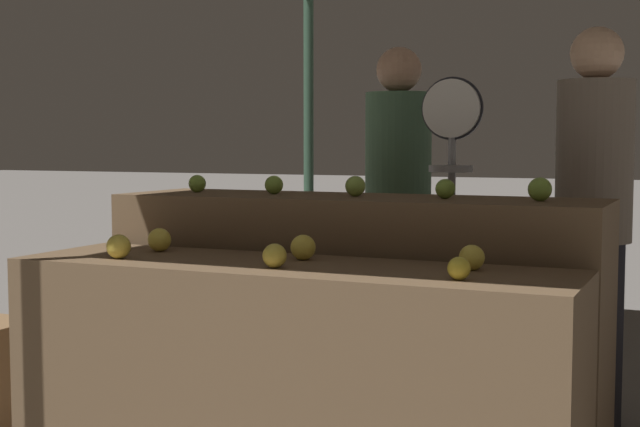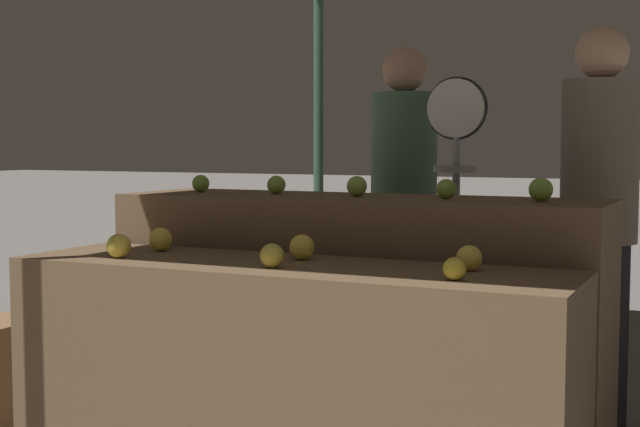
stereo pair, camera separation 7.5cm
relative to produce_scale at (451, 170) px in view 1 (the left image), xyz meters
name	(u,v)px [view 1 (the left image)]	position (x,y,z in m)	size (l,w,h in m)	color
display_counter_front	(289,386)	(-0.21, -1.26, -0.71)	(1.96, 0.55, 0.84)	brown
display_counter_back	(354,325)	(-0.21, -0.66, -0.61)	(1.96, 0.55, 1.04)	brown
apple_front_0	(119,247)	(-0.82, -1.38, -0.25)	(0.09, 0.09, 0.09)	yellow
apple_front_1	(274,256)	(-0.21, -1.36, -0.25)	(0.08, 0.08, 0.08)	gold
apple_front_2	(459,268)	(0.41, -1.37, -0.25)	(0.07, 0.07, 0.07)	gold
apple_front_3	(159,240)	(-0.81, -1.14, -0.24)	(0.09, 0.09, 0.09)	yellow
apple_front_4	(303,247)	(-0.21, -1.15, -0.24)	(0.09, 0.09, 0.09)	yellow
apple_front_5	(472,258)	(0.40, -1.16, -0.25)	(0.08, 0.08, 0.08)	yellow
apple_back_0	(197,184)	(-0.94, -0.66, -0.05)	(0.08, 0.08, 0.08)	#84AD3D
apple_back_1	(274,185)	(-0.57, -0.65, -0.05)	(0.08, 0.08, 0.08)	#84AD3D
apple_back_2	(356,186)	(-0.21, -0.66, -0.05)	(0.08, 0.08, 0.08)	#8EB247
apple_back_3	(445,189)	(0.17, -0.66, -0.05)	(0.08, 0.08, 0.08)	#84AD3D
apple_back_4	(540,189)	(0.52, -0.66, -0.05)	(0.09, 0.09, 0.09)	#84AD3D
produce_scale	(451,170)	(0.00, 0.00, 0.00)	(0.29, 0.20, 1.55)	#99999E
person_vendor_at_scale	(398,191)	(-0.37, 0.32, -0.12)	(0.40, 0.40, 1.73)	#2D2D38
person_customer_left	(594,194)	(0.61, 0.13, -0.10)	(0.43, 0.43, 1.76)	#2D2D38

